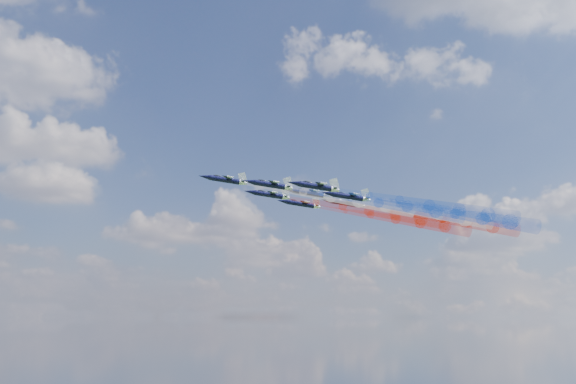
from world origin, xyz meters
TOP-DOWN VIEW (x-y plane):
  - jet_lead at (-4.49, 23.19)m, footprint 16.57×15.12m
  - trail_lead at (21.71, 12.22)m, footprint 43.94×21.99m
  - jet_inner_left at (3.13, 12.30)m, footprint 16.57×15.12m
  - trail_inner_left at (29.34, 1.33)m, footprint 43.94×21.99m
  - jet_inner_right at (10.33, 26.27)m, footprint 16.57×15.12m
  - trail_inner_right at (36.53, 15.30)m, footprint 43.94×21.99m
  - jet_outer_left at (8.91, -0.47)m, footprint 16.57×15.12m
  - trail_outer_left at (35.12, -11.44)m, footprint 43.94×21.99m
  - jet_center_third at (17.04, 15.72)m, footprint 16.57×15.12m
  - trail_center_third at (43.25, 4.75)m, footprint 43.94×21.99m
  - jet_outer_right at (23.04, 30.24)m, footprint 16.57×15.12m
  - trail_outer_right at (49.24, 19.27)m, footprint 43.94×21.99m
  - jet_rear_left at (21.46, 3.89)m, footprint 16.57×15.12m
  - trail_rear_left at (47.66, -7.08)m, footprint 43.94×21.99m
  - jet_rear_right at (30.42, 18.52)m, footprint 16.57×15.12m
  - trail_rear_right at (56.63, 7.55)m, footprint 43.94×21.99m

SIDE VIEW (x-z plane):
  - trail_rear_left at x=47.66m, z-range 139.73..150.58m
  - trail_outer_left at x=35.12m, z-range 140.41..151.26m
  - trail_rear_right at x=56.63m, z-range 140.98..151.83m
  - trail_outer_right at x=49.24m, z-range 141.76..152.61m
  - trail_center_third at x=43.25m, z-range 142.08..152.93m
  - trail_inner_left at x=29.34m, z-range 142.45..153.30m
  - trail_inner_right at x=36.53m, z-range 142.72..153.56m
  - jet_rear_left at x=21.46m, z-range 146.11..152.02m
  - jet_outer_left at x=8.91m, z-range 146.80..152.71m
  - trail_lead at x=21.71m, z-range 144.88..155.73m
  - jet_rear_right at x=30.42m, z-range 147.36..153.27m
  - jet_outer_right at x=23.04m, z-range 148.14..154.05m
  - jet_center_third at x=17.04m, z-range 148.46..154.37m
  - jet_inner_left at x=3.13m, z-range 148.83..154.74m
  - jet_inner_right at x=10.33m, z-range 149.10..155.01m
  - jet_lead at x=-4.49m, z-range 151.26..157.18m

